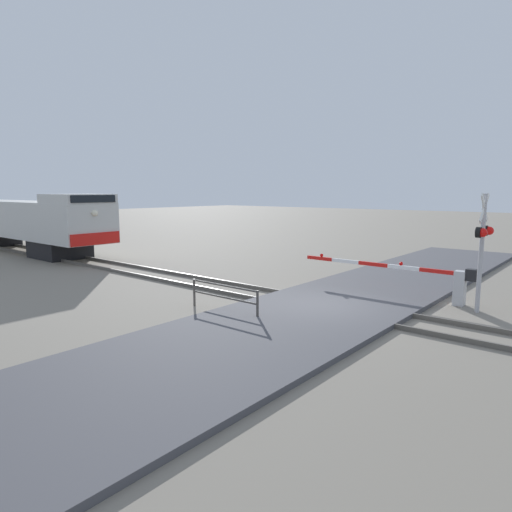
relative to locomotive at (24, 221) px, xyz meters
The scene contains 8 objects.
ground_plane 23.11m from the locomotive, 90.00° to the right, with size 160.00×160.00×0.00m, color gray.
rail_track_left 23.11m from the locomotive, 91.79° to the right, with size 0.08×80.00×0.15m, color #59544C.
rail_track_right 23.11m from the locomotive, 88.21° to the right, with size 0.08×80.00×0.15m, color #59544C.
road_surface 23.10m from the locomotive, 90.00° to the right, with size 36.00×5.17×0.15m, color #47474C.
locomotive is the anchor object (origin of this frame).
crossing_signal 27.13m from the locomotive, 84.29° to the right, with size 1.18×0.33×3.88m.
crossing_gate 25.52m from the locomotive, 82.66° to the right, with size 0.36×6.75×1.32m.
guard_railing 20.86m from the locomotive, 97.30° to the right, with size 0.08×2.90×0.95m.
Camera 1 is at (-12.81, -7.39, 3.93)m, focal length 31.24 mm.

